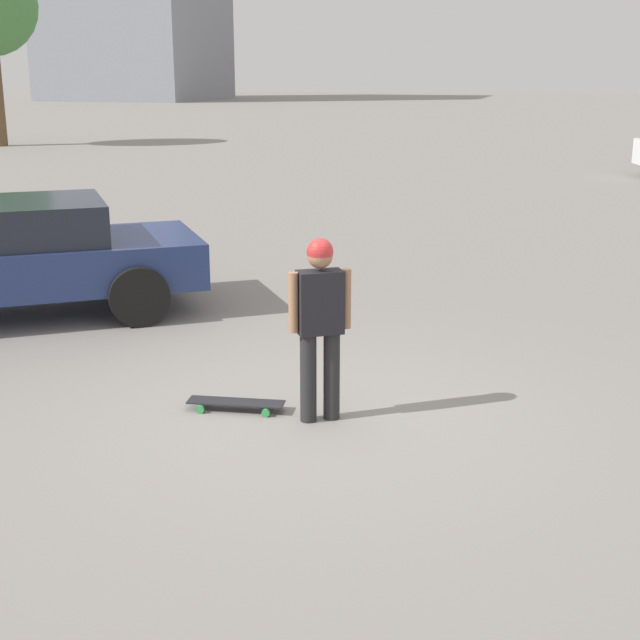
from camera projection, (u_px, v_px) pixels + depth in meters
ground_plane at (320, 419)px, 7.65m from camera, size 220.00×220.00×0.00m
person at (320, 316)px, 7.40m from camera, size 0.47×0.37×1.58m
skateboard at (236, 403)px, 7.83m from camera, size 0.87×0.34×0.08m
car_parked_near at (12, 256)px, 10.66m from camera, size 4.73×4.09×1.40m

